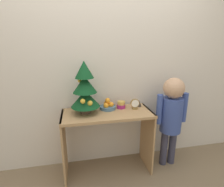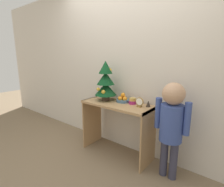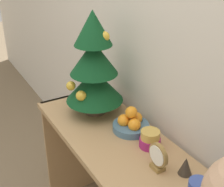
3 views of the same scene
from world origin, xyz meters
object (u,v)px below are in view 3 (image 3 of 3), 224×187
object	(u,v)px
fruit_bowl	(131,123)
mini_tree	(94,66)
singing_bowl	(150,139)
desk_clock	(158,157)
figurine	(186,166)

from	to	relation	value
fruit_bowl	mini_tree	bearing A→B (deg)	-164.45
mini_tree	singing_bowl	xyz separation A→B (m)	(0.42, 0.07, -0.24)
desk_clock	mini_tree	bearing A→B (deg)	-179.96
fruit_bowl	singing_bowl	distance (m)	0.16
figurine	desk_clock	bearing A→B (deg)	-135.30
fruit_bowl	desk_clock	xyz separation A→B (m)	(0.31, -0.07, 0.02)
singing_bowl	figurine	world-z (taller)	singing_bowl
mini_tree	singing_bowl	world-z (taller)	mini_tree
fruit_bowl	figurine	distance (m)	0.39
mini_tree	desk_clock	world-z (taller)	mini_tree
fruit_bowl	singing_bowl	size ratio (longest dim) A/B	1.86
fruit_bowl	singing_bowl	xyz separation A→B (m)	(0.16, -0.00, 0.00)
singing_bowl	figurine	xyz separation A→B (m)	(0.23, 0.01, 0.00)
mini_tree	fruit_bowl	world-z (taller)	mini_tree
desk_clock	figurine	distance (m)	0.12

